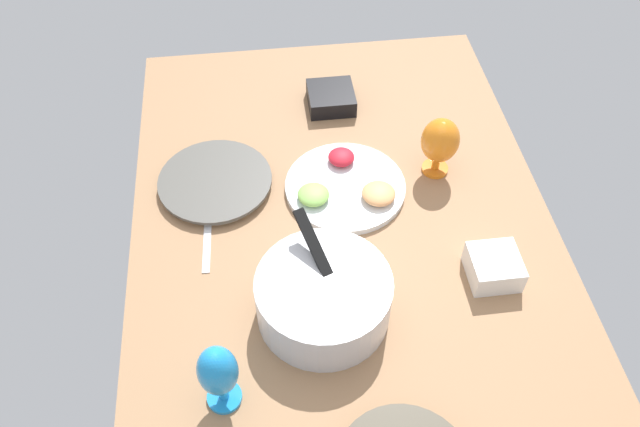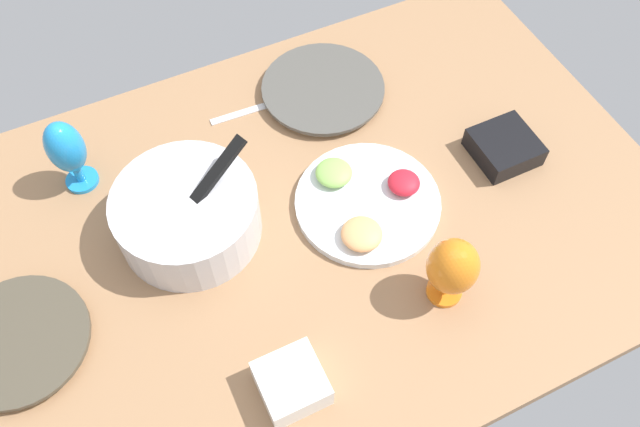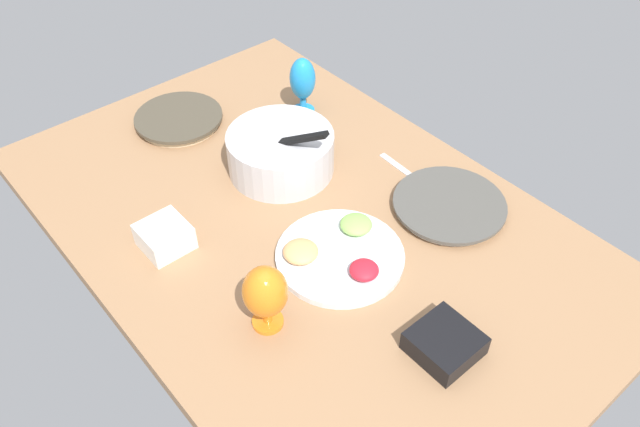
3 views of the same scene
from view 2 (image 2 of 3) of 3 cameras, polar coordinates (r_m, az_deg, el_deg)
name	(u,v)px [view 2 (image 2 of 3)]	position (r cm, az deg, el deg)	size (l,w,h in cm)	color
ground_plane	(294,231)	(137.90, -2.34, -1.50)	(160.00, 104.00, 4.00)	#99704C
dinner_plate_left	(20,342)	(135.03, -24.88, -10.20)	(26.45, 26.45, 2.86)	beige
dinner_plate_right	(323,90)	(158.09, 0.27, 10.83)	(29.44, 29.44, 2.45)	silver
mixing_bowl	(187,214)	(132.93, -11.59, 0.00)	(30.07, 29.24, 18.88)	silver
fruit_platter	(367,202)	(137.90, 4.12, 1.03)	(31.10, 31.10, 4.88)	silver
hurricane_glass_orange	(452,268)	(122.02, 11.57, -4.69)	(9.82, 9.82, 16.92)	orange
hurricane_glass_blue	(66,150)	(143.34, -21.39, 5.24)	(7.83, 7.83, 18.59)	#1F8AD7
square_bowl_white	(292,383)	(118.18, -2.52, -14.64)	(11.26, 11.26, 6.45)	white
square_bowl_black	(504,146)	(150.43, 15.91, 5.71)	(13.21, 13.21, 5.07)	black
fork_by_right_plate	(247,111)	(155.77, -6.42, 8.95)	(18.00, 1.80, 0.60)	silver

